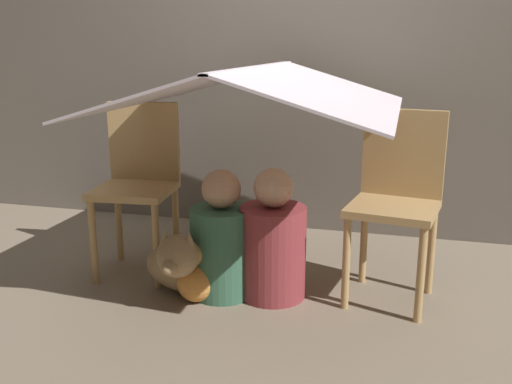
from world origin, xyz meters
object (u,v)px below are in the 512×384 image
at_px(person_front, 222,243).
at_px(dog, 189,264).
at_px(chair_right, 397,195).
at_px(chair_left, 138,179).
at_px(person_second, 273,244).

xyz_separation_m(person_front, dog, (-0.15, -0.06, -0.10)).
distance_m(chair_right, person_front, 0.87).
height_order(chair_left, person_front, chair_left).
relative_size(person_second, dog, 1.33).
distance_m(chair_right, dog, 1.05).
relative_size(chair_left, dog, 1.88).
distance_m(chair_left, chair_right, 1.34).
distance_m(person_front, person_second, 0.25).
height_order(chair_left, dog, chair_left).
bearing_deg(chair_left, chair_right, -5.78).
bearing_deg(dog, chair_left, 145.60).
bearing_deg(chair_right, chair_left, -170.71).
height_order(chair_right, dog, chair_right).
distance_m(chair_left, person_second, 0.83).
xyz_separation_m(chair_left, person_second, (0.77, -0.16, -0.24)).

